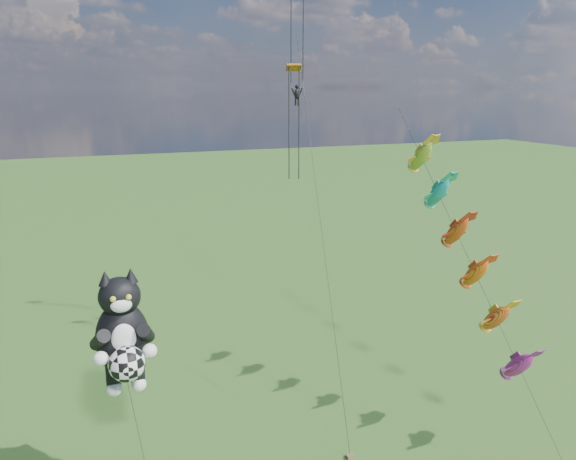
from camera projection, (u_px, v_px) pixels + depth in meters
name	position (u px, v px, depth m)	size (l,w,h in m)	color
cat_kite_rig	(123.00, 334.00, 25.89)	(2.88, 4.34, 11.19)	brown
fish_windsock_rig	(466.00, 253.00, 31.82)	(1.69, 15.93, 17.89)	brown
parafoil_rig	(298.00, 80.00, 39.03)	(4.43, 17.29, 27.54)	brown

